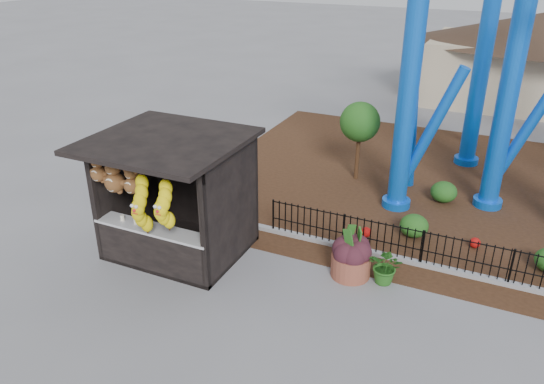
% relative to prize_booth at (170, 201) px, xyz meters
% --- Properties ---
extents(ground, '(120.00, 120.00, 0.00)m').
position_rel_prize_booth_xyz_m(ground, '(3.02, -0.91, -1.52)').
color(ground, slate).
rests_on(ground, ground).
extents(mulch_bed, '(18.00, 12.00, 0.02)m').
position_rel_prize_booth_xyz_m(mulch_bed, '(7.02, 7.09, -1.52)').
color(mulch_bed, '#331E11').
rests_on(mulch_bed, ground).
extents(curb, '(18.00, 0.18, 0.12)m').
position_rel_prize_booth_xyz_m(curb, '(7.02, 2.09, -1.46)').
color(curb, gray).
rests_on(curb, ground).
extents(prize_booth, '(3.50, 3.40, 3.12)m').
position_rel_prize_booth_xyz_m(prize_booth, '(0.00, 0.00, 0.00)').
color(prize_booth, black).
rests_on(prize_booth, ground).
extents(picket_fence, '(12.20, 0.06, 1.00)m').
position_rel_prize_booth_xyz_m(picket_fence, '(7.92, 2.09, -1.02)').
color(picket_fence, black).
rests_on(picket_fence, ground).
extents(terracotta_planter, '(1.17, 1.17, 0.57)m').
position_rel_prize_booth_xyz_m(terracotta_planter, '(4.37, 0.98, -1.24)').
color(terracotta_planter, brown).
rests_on(terracotta_planter, ground).
extents(planter_foliage, '(0.70, 0.70, 0.64)m').
position_rel_prize_booth_xyz_m(planter_foliage, '(4.37, 0.98, -0.64)').
color(planter_foliage, '#31131B').
rests_on(planter_foliage, terracotta_planter).
extents(potted_plant, '(0.87, 0.77, 0.90)m').
position_rel_prize_booth_xyz_m(potted_plant, '(5.20, 1.03, -1.07)').
color(potted_plant, '#26591A').
rests_on(potted_plant, ground).
extents(landscaping, '(8.31, 3.65, 0.63)m').
position_rel_prize_booth_xyz_m(landscaping, '(7.69, 4.43, -1.23)').
color(landscaping, '#1F4E17').
rests_on(landscaping, mulch_bed).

